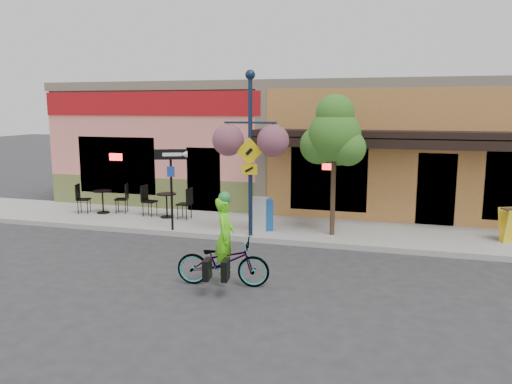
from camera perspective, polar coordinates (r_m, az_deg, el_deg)
ground at (r=13.04m, az=0.77°, el=-6.50°), size 90.00×90.00×0.00m
sidewalk at (r=14.89m, az=2.81°, el=-4.15°), size 24.00×3.00×0.15m
curb at (r=13.53m, az=1.39°, el=-5.57°), size 24.00×0.12×0.15m
building at (r=19.90m, az=6.53°, el=5.64°), size 18.20×8.20×4.50m
bicycle at (r=10.35m, az=-3.79°, el=-7.94°), size 2.00×0.94×1.01m
cyclist_rider at (r=10.24m, az=-3.54°, el=-6.38°), size 0.47×0.64×1.61m
lamp_post at (r=13.35m, az=-0.65°, el=4.29°), size 1.45×0.65×4.46m
one_way_sign at (r=14.35m, az=-9.63°, el=0.23°), size 0.90×0.51×2.32m
cafe_set_left at (r=17.29m, az=-17.12°, el=-0.70°), size 1.83×1.30×0.99m
cafe_set_right at (r=16.12m, az=-10.17°, el=-1.12°), size 1.75×0.98×1.01m
newspaper_box_blue at (r=14.26m, az=1.08°, el=-2.62°), size 0.51×0.49×0.89m
newspaper_box_grey at (r=14.23m, az=0.40°, el=-2.53°), size 0.45×0.41×0.95m
street_tree at (r=13.66m, az=8.87°, el=3.07°), size 1.57×1.57×3.88m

